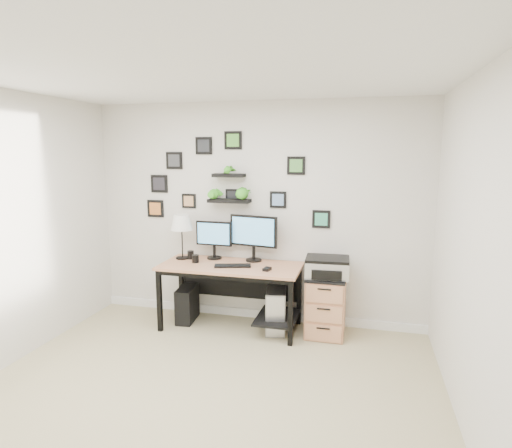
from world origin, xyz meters
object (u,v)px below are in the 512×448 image
(mug, at_px, (195,259))
(monitor_left, at_px, (214,237))
(file_cabinet, at_px, (326,305))
(desk, at_px, (234,275))
(table_lamp, at_px, (182,224))
(pc_tower_black, at_px, (187,304))
(pc_tower_grey, at_px, (276,309))
(monitor_right, at_px, (253,234))
(printer, at_px, (327,267))

(mug, bearing_deg, monitor_left, 55.72)
(file_cabinet, bearing_deg, desk, -176.81)
(mug, bearing_deg, table_lamp, 147.90)
(pc_tower_black, bearing_deg, pc_tower_grey, -5.88)
(monitor_left, relative_size, file_cabinet, 0.68)
(pc_tower_black, height_order, file_cabinet, file_cabinet)
(mug, height_order, file_cabinet, mug)
(monitor_right, bearing_deg, printer, -9.79)
(monitor_left, bearing_deg, monitor_right, 1.17)
(pc_tower_grey, bearing_deg, pc_tower_black, 179.82)
(mug, xyz_separation_m, printer, (1.51, 0.08, -0.02))
(file_cabinet, bearing_deg, monitor_left, 174.71)
(desk, xyz_separation_m, file_cabinet, (1.05, 0.06, -0.29))
(monitor_right, distance_m, table_lamp, 0.87)
(pc_tower_black, bearing_deg, desk, -8.84)
(printer, bearing_deg, monitor_left, 174.08)
(monitor_left, xyz_separation_m, pc_tower_grey, (0.80, -0.15, -0.77))
(monitor_right, bearing_deg, monitor_left, -178.83)
(monitor_left, relative_size, monitor_right, 0.78)
(monitor_right, bearing_deg, pc_tower_grey, -27.81)
(pc_tower_black, relative_size, file_cabinet, 0.62)
(desk, bearing_deg, monitor_right, 47.67)
(desk, height_order, table_lamp, table_lamp)
(desk, relative_size, mug, 17.77)
(pc_tower_grey, bearing_deg, file_cabinet, 2.88)
(desk, xyz_separation_m, table_lamp, (-0.68, 0.10, 0.55))
(monitor_right, xyz_separation_m, table_lamp, (-0.86, -0.09, 0.11))
(table_lamp, distance_m, printer, 1.78)
(pc_tower_grey, height_order, printer, printer)
(table_lamp, distance_m, mug, 0.47)
(monitor_left, relative_size, pc_tower_grey, 0.87)
(monitor_left, xyz_separation_m, pc_tower_black, (-0.30, -0.15, -0.81))
(monitor_right, relative_size, pc_tower_grey, 1.12)
(file_cabinet, bearing_deg, mug, -176.34)
(mug, height_order, printer, printer)
(desk, distance_m, printer, 1.06)
(mug, xyz_separation_m, pc_tower_grey, (0.95, 0.07, -0.55))
(monitor_right, distance_m, printer, 0.94)
(desk, relative_size, monitor_right, 2.75)
(monitor_left, relative_size, pc_tower_black, 1.10)
(pc_tower_grey, bearing_deg, printer, 1.27)
(mug, relative_size, file_cabinet, 0.13)
(pc_tower_black, distance_m, printer, 1.76)
(table_lamp, relative_size, pc_tower_black, 1.29)
(pc_tower_black, bearing_deg, printer, -5.38)
(pc_tower_black, bearing_deg, file_cabinet, -4.84)
(monitor_right, xyz_separation_m, mug, (-0.64, -0.23, -0.28))
(mug, bearing_deg, pc_tower_black, 154.59)
(monitor_left, distance_m, pc_tower_black, 0.88)
(monitor_left, relative_size, mug, 5.06)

